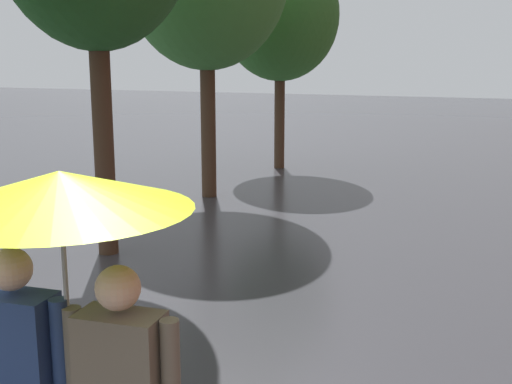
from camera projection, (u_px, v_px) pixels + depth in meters
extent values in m
cylinder|color=#473323|center=(103.00, 140.00, 8.32)|extent=(0.26, 0.26, 2.99)
cylinder|color=#473323|center=(208.00, 123.00, 11.80)|extent=(0.27, 0.27, 2.72)
cylinder|color=#473323|center=(280.00, 117.00, 14.87)|extent=(0.23, 0.23, 2.34)
ellipsoid|color=#2D6628|center=(280.00, 15.00, 14.41)|extent=(2.61, 2.61, 2.88)
cube|color=navy|center=(17.00, 353.00, 3.21)|extent=(0.42, 0.25, 0.62)
sphere|color=beige|center=(10.00, 269.00, 3.12)|extent=(0.21, 0.21, 0.21)
cylinder|color=navy|center=(61.00, 354.00, 3.13)|extent=(0.09, 0.09, 0.55)
cube|color=#665B4C|center=(122.00, 374.00, 3.05)|extent=(0.42, 0.25, 0.60)
sphere|color=beige|center=(118.00, 288.00, 2.97)|extent=(0.21, 0.21, 0.21)
cylinder|color=#665B4C|center=(75.00, 361.00, 3.12)|extent=(0.09, 0.09, 0.54)
cylinder|color=#665B4C|center=(171.00, 376.00, 2.98)|extent=(0.09, 0.09, 0.54)
cylinder|color=#9E9EA3|center=(68.00, 317.00, 3.10)|extent=(0.02, 0.02, 1.09)
cone|color=#BCE019|center=(60.00, 190.00, 2.98)|extent=(1.23, 1.23, 0.18)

